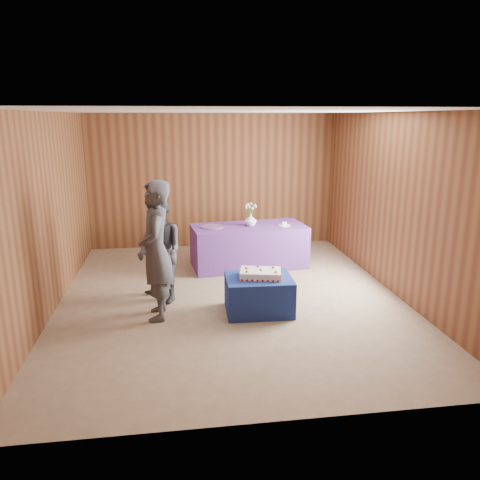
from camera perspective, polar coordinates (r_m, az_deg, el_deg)
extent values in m
plane|color=gray|center=(7.08, -1.14, -6.98)|extent=(6.00, 6.00, 0.00)
cube|color=brown|center=(9.64, -3.37, 7.17)|extent=(5.00, 0.04, 2.70)
cube|color=brown|center=(3.83, 4.24, -4.71)|extent=(5.00, 0.04, 2.70)
cube|color=brown|center=(6.87, -22.42, 2.96)|extent=(0.04, 6.00, 2.70)
cube|color=brown|center=(7.42, 18.39, 4.13)|extent=(0.04, 6.00, 2.70)
cube|color=white|center=(6.57, -1.27, 15.43)|extent=(5.00, 6.00, 0.04)
cube|color=navy|center=(6.50, 2.31, -6.66)|extent=(0.92, 0.73, 0.50)
cube|color=#703798|center=(8.40, 1.08, -0.74)|extent=(2.08, 1.10, 0.75)
cube|color=white|center=(6.41, 2.52, -4.12)|extent=(0.62, 0.48, 0.10)
sphere|color=#9C0E0C|center=(6.26, -0.06, -4.91)|extent=(0.03, 0.03, 0.03)
sphere|color=#9C0E0C|center=(6.25, 4.99, -5.03)|extent=(0.03, 0.03, 0.03)
sphere|color=#9C0E0C|center=(6.61, 0.19, -3.84)|extent=(0.03, 0.03, 0.03)
sphere|color=#9C0E0C|center=(6.59, 4.97, -3.95)|extent=(0.03, 0.03, 0.03)
sphere|color=#9C0E0C|center=(6.31, 1.00, -3.78)|extent=(0.03, 0.03, 0.03)
cone|color=#1A5E15|center=(6.31, 1.21, -3.86)|extent=(0.02, 0.02, 0.02)
sphere|color=#9C0E0C|center=(6.46, 3.86, -3.35)|extent=(0.03, 0.03, 0.03)
cone|color=#1A5E15|center=(6.47, 4.05, -3.43)|extent=(0.02, 0.02, 0.02)
sphere|color=#9C0E0C|center=(6.39, 2.53, -3.55)|extent=(0.03, 0.03, 0.03)
cone|color=#1A5E15|center=(6.40, 2.73, -3.64)|extent=(0.02, 0.02, 0.02)
imported|color=white|center=(8.28, 1.30, 2.46)|extent=(0.24, 0.24, 0.21)
cylinder|color=#316A2A|center=(8.25, 1.54, 3.67)|extent=(0.01, 0.01, 0.14)
sphere|color=#BDA1D0|center=(8.25, 1.89, 4.15)|extent=(0.05, 0.05, 0.05)
cylinder|color=#316A2A|center=(8.27, 1.46, 3.69)|extent=(0.01, 0.01, 0.14)
sphere|color=white|center=(8.29, 1.69, 4.22)|extent=(0.05, 0.05, 0.05)
cylinder|color=#316A2A|center=(8.28, 1.31, 3.71)|extent=(0.01, 0.01, 0.14)
sphere|color=#BDA1D0|center=(8.31, 1.32, 4.25)|extent=(0.05, 0.05, 0.05)
cylinder|color=#316A2A|center=(8.27, 1.16, 3.70)|extent=(0.01, 0.01, 0.14)
sphere|color=white|center=(8.30, 0.94, 4.22)|extent=(0.05, 0.05, 0.05)
cylinder|color=#316A2A|center=(8.25, 1.08, 3.67)|extent=(0.01, 0.01, 0.14)
sphere|color=#BDA1D0|center=(8.25, 0.74, 4.16)|extent=(0.05, 0.05, 0.05)
cylinder|color=#316A2A|center=(8.23, 1.11, 3.64)|extent=(0.01, 0.01, 0.14)
sphere|color=white|center=(8.19, 0.80, 4.09)|extent=(0.05, 0.05, 0.05)
cylinder|color=#316A2A|center=(8.21, 1.23, 3.62)|extent=(0.01, 0.01, 0.14)
sphere|color=#BDA1D0|center=(8.15, 1.10, 4.04)|extent=(0.05, 0.05, 0.05)
cylinder|color=#316A2A|center=(8.21, 1.39, 3.62)|extent=(0.01, 0.01, 0.14)
sphere|color=white|center=(8.15, 1.51, 4.03)|extent=(0.05, 0.05, 0.05)
cylinder|color=#316A2A|center=(8.23, 1.51, 3.64)|extent=(0.01, 0.01, 0.14)
sphere|color=#BDA1D0|center=(8.19, 1.82, 4.08)|extent=(0.05, 0.05, 0.05)
cylinder|color=#6F4993|center=(8.20, -3.41, 1.61)|extent=(0.51, 0.51, 0.02)
cylinder|color=white|center=(8.35, 5.43, 1.79)|extent=(0.22, 0.22, 0.01)
cube|color=white|center=(8.35, 5.44, 2.02)|extent=(0.07, 0.06, 0.06)
sphere|color=#9C0E0C|center=(8.32, 5.48, 2.26)|extent=(0.02, 0.02, 0.02)
cube|color=silver|center=(8.24, 6.08, 1.57)|extent=(0.25, 0.12, 0.00)
imported|color=#393A43|center=(6.21, -10.22, -1.32)|extent=(0.45, 0.68, 1.86)
imported|color=#373641|center=(6.80, -9.76, -1.29)|extent=(0.90, 0.94, 1.53)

